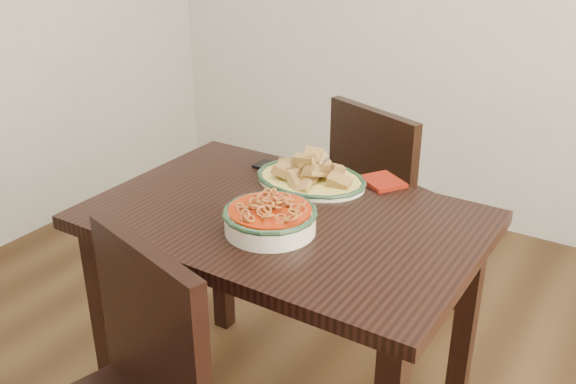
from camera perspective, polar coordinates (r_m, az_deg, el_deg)
The scene contains 6 objects.
dining_table at distance 1.88m, azimuth -0.33°, elevation -4.94°, with size 1.10×0.73×0.75m.
chair_far at distance 2.51m, azimuth 8.94°, elevation -0.84°, with size 0.54×0.54×0.89m.
fish_plate at distance 2.01m, azimuth 2.05°, elevation 2.00°, with size 0.36×0.28×0.11m.
noodle_bowl at distance 1.72m, azimuth -1.60°, elevation -2.18°, with size 0.26×0.26×0.08m.
smartphone at distance 2.13m, azimuth -1.17°, elevation 2.23°, with size 0.14×0.07×0.01m, color black.
napkin at distance 2.04m, azimuth 8.41°, elevation 0.93°, with size 0.13×0.11×0.01m, color maroon.
Camera 1 is at (0.93, -1.34, 1.57)m, focal length 40.00 mm.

